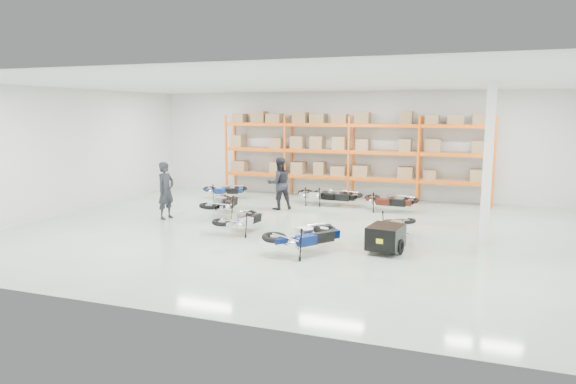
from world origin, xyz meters
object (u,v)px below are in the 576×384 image
at_px(moto_blue_centre, 305,231).
at_px(person_back, 279,183).
at_px(moto_black_far_left, 223,199).
at_px(person_left, 166,190).
at_px(moto_touring_right, 394,222).
at_px(moto_back_d, 390,197).
at_px(trailer, 386,237).
at_px(moto_back_a, 225,187).
at_px(moto_back_c, 336,193).
at_px(moto_silver_left, 242,216).
at_px(moto_back_b, 321,192).

xyz_separation_m(moto_blue_centre, person_back, (-2.78, 5.49, 0.39)).
height_order(moto_black_far_left, person_left, person_left).
height_order(moto_touring_right, person_left, person_left).
height_order(moto_back_d, person_back, person_back).
xyz_separation_m(trailer, moto_back_a, (-7.75, 6.15, 0.07)).
bearing_deg(moto_back_a, moto_touring_right, -142.71).
distance_m(moto_back_a, moto_back_c, 4.84).
distance_m(moto_touring_right, moto_back_a, 8.99).
distance_m(moto_silver_left, person_left, 3.53).
height_order(moto_blue_centre, moto_back_d, moto_blue_centre).
bearing_deg(moto_black_far_left, moto_back_a, -73.03).
bearing_deg(moto_black_far_left, person_left, 26.35).
bearing_deg(moto_black_far_left, moto_back_d, -162.15).
distance_m(moto_back_a, moto_back_d, 7.03).
bearing_deg(moto_blue_centre, moto_black_far_left, -4.78).
bearing_deg(moto_silver_left, trailer, 178.79).
bearing_deg(moto_back_c, moto_black_far_left, 137.67).
relative_size(moto_silver_left, moto_back_c, 1.00).
xyz_separation_m(moto_back_c, person_back, (-1.85, -1.34, 0.45)).
bearing_deg(moto_back_d, person_back, 108.74).
distance_m(moto_touring_right, moto_back_b, 5.73).
xyz_separation_m(moto_back_c, person_left, (-4.94, -4.25, 0.45)).
relative_size(moto_back_b, person_left, 0.89).
bearing_deg(moto_back_d, moto_back_a, 92.01).
bearing_deg(moto_back_b, moto_silver_left, 170.01).
relative_size(moto_touring_right, trailer, 0.93).
bearing_deg(moto_touring_right, moto_blue_centre, -123.96).
bearing_deg(person_left, moto_black_far_left, -44.88).
xyz_separation_m(moto_back_b, moto_back_d, (2.77, -0.47, 0.00)).
distance_m(moto_touring_right, person_left, 7.86).
bearing_deg(moto_back_b, moto_back_a, 90.47).
distance_m(moto_blue_centre, moto_back_b, 7.03).
bearing_deg(moto_back_c, person_back, 130.46).
height_order(moto_silver_left, moto_back_a, moto_silver_left).
height_order(moto_back_a, moto_back_d, moto_back_d).
height_order(moto_back_b, person_left, person_left).
xyz_separation_m(moto_blue_centre, moto_black_far_left, (-4.27, 3.69, -0.01)).
bearing_deg(moto_silver_left, moto_blue_centre, 157.68).
height_order(moto_touring_right, moto_back_c, moto_back_c).
relative_size(moto_black_far_left, moto_back_c, 1.09).
height_order(moto_silver_left, trailer, moto_silver_left).
bearing_deg(moto_back_d, moto_back_c, 84.73).
xyz_separation_m(moto_back_a, moto_back_d, (7.02, -0.48, 0.04)).
relative_size(moto_silver_left, moto_black_far_left, 0.92).
bearing_deg(moto_silver_left, moto_back_b, -91.86).
xyz_separation_m(moto_black_far_left, person_left, (-1.60, -1.11, 0.40)).
height_order(moto_blue_centre, moto_back_b, moto_blue_centre).
height_order(moto_silver_left, person_back, person_back).
bearing_deg(moto_back_a, trailer, -150.72).
distance_m(moto_blue_centre, moto_black_far_left, 5.64).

